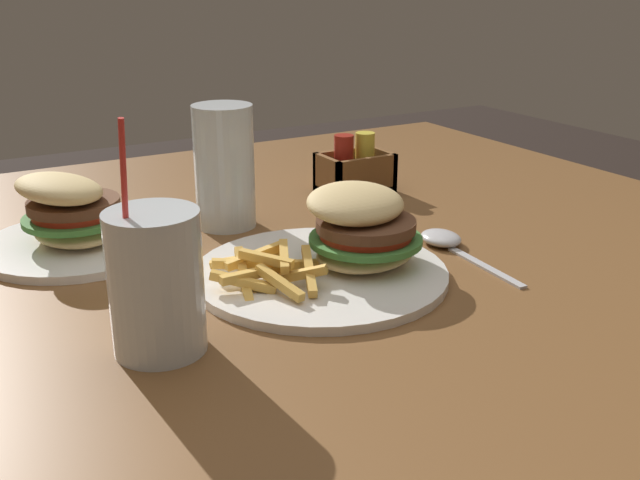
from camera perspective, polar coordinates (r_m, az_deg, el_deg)
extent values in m
cube|color=brown|center=(0.88, -7.41, -2.70)|extent=(1.43, 1.10, 0.03)
cylinder|color=brown|center=(1.71, 6.99, -5.00)|extent=(0.07, 0.07, 0.74)
cylinder|color=white|center=(0.82, 0.00, -2.59)|extent=(0.28, 0.28, 0.01)
ellipsoid|color=#E0C17F|center=(0.83, 3.47, -0.98)|extent=(0.14, 0.13, 0.02)
cylinder|color=#428438|center=(0.83, 3.49, 0.03)|extent=(0.16, 0.16, 0.01)
cylinder|color=red|center=(0.82, 3.50, 0.52)|extent=(0.13, 0.13, 0.01)
cylinder|color=brown|center=(0.82, 3.51, 1.18)|extent=(0.14, 0.14, 0.01)
ellipsoid|color=#E0C17F|center=(0.82, 2.75, 2.85)|extent=(0.14, 0.13, 0.05)
cube|color=gold|center=(0.75, -3.10, -3.26)|extent=(0.03, 0.07, 0.02)
cube|color=gold|center=(0.83, -5.43, -1.42)|extent=(0.08, 0.05, 0.02)
cube|color=gold|center=(0.80, -5.03, -1.22)|extent=(0.07, 0.02, 0.02)
cube|color=gold|center=(0.78, -4.39, -2.43)|extent=(0.09, 0.01, 0.01)
cube|color=gold|center=(0.77, -1.56, -2.65)|extent=(0.05, 0.05, 0.03)
cube|color=gold|center=(0.78, -0.84, -2.33)|extent=(0.04, 0.08, 0.03)
cube|color=gold|center=(0.78, -5.82, -2.77)|extent=(0.03, 0.09, 0.04)
cube|color=gold|center=(0.78, -4.13, -1.45)|extent=(0.04, 0.05, 0.01)
cube|color=gold|center=(0.82, -0.75, -1.86)|extent=(0.07, 0.03, 0.01)
cube|color=gold|center=(0.79, -2.76, -1.22)|extent=(0.04, 0.06, 0.02)
cube|color=gold|center=(0.80, -5.70, -1.91)|extent=(0.08, 0.04, 0.02)
cube|color=gold|center=(0.76, -5.87, -3.20)|extent=(0.06, 0.05, 0.02)
cylinder|color=silver|center=(0.97, -7.30, 5.56)|extent=(0.08, 0.08, 0.16)
cylinder|color=gold|center=(0.98, -7.26, 4.87)|extent=(0.07, 0.07, 0.13)
cylinder|color=silver|center=(0.66, -12.38, -3.20)|extent=(0.08, 0.08, 0.13)
cylinder|color=orange|center=(0.67, -12.28, -4.46)|extent=(0.07, 0.07, 0.10)
cylinder|color=red|center=(0.64, -14.50, -0.19)|extent=(0.01, 0.03, 0.21)
ellipsoid|color=silver|center=(0.93, 9.20, 0.16)|extent=(0.05, 0.06, 0.02)
cube|color=silver|center=(0.87, 12.48, -2.02)|extent=(0.02, 0.13, 0.00)
cylinder|color=white|center=(0.95, -17.93, -0.30)|extent=(0.23, 0.23, 0.01)
ellipsoid|color=#E0C17F|center=(0.95, -18.04, 0.68)|extent=(0.11, 0.13, 0.02)
cylinder|color=#428438|center=(0.94, -18.14, 1.60)|extent=(0.14, 0.14, 0.01)
cylinder|color=red|center=(0.94, -18.19, 2.03)|extent=(0.11, 0.11, 0.01)
cylinder|color=brown|center=(0.94, -18.26, 2.61)|extent=(0.12, 0.12, 0.01)
ellipsoid|color=#E0C17F|center=(0.93, -19.26, 3.73)|extent=(0.11, 0.13, 0.05)
cube|color=brown|center=(1.14, 2.66, 3.98)|extent=(0.11, 0.07, 0.01)
cube|color=brown|center=(1.11, 0.56, 4.84)|extent=(0.01, 0.07, 0.06)
cube|color=brown|center=(1.16, 4.71, 5.46)|extent=(0.01, 0.07, 0.06)
cube|color=brown|center=(1.11, 3.59, 4.78)|extent=(0.11, 0.01, 0.06)
cube|color=brown|center=(1.16, 1.81, 5.53)|extent=(0.11, 0.01, 0.06)
cylinder|color=maroon|center=(1.12, 1.82, 6.05)|extent=(0.03, 0.03, 0.08)
cylinder|color=gold|center=(1.14, 3.43, 6.25)|extent=(0.03, 0.03, 0.08)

